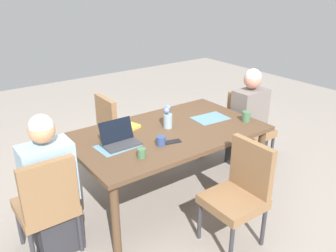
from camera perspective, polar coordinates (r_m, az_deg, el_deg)
The scene contains 17 objects.
ground_plane at distance 3.75m, azimuth 0.00°, elevation -11.30°, with size 10.00×10.00×0.00m, color gray.
dining_table at distance 3.42m, azimuth 0.00°, elevation -1.93°, with size 1.85×1.09×0.75m.
chair_head_right_left_near at distance 2.95m, azimuth -19.11°, elevation -11.63°, with size 0.44×0.44×0.90m.
person_head_right_left_near at distance 3.01m, azimuth -18.54°, elevation -10.19°, with size 0.40×0.36×1.19m.
chair_head_left_left_mid at distance 4.32m, azimuth 12.74°, elevation 0.41°, with size 0.44×0.44×0.90m.
person_head_left_left_mid at distance 4.22m, azimuth 12.98°, elevation 0.26°, with size 0.40×0.36×1.19m.
chair_far_left_far at distance 3.00m, azimuth 11.69°, elevation -10.10°, with size 0.44×0.44×0.90m.
chair_near_right_near at distance 4.10m, azimuth -8.46°, elevation -0.46°, with size 0.44×0.44×0.90m.
flower_vase at distance 3.42m, azimuth -0.05°, elevation 1.47°, with size 0.09×0.10×0.23m.
placemat_head_right_left_near at distance 3.11m, azimuth -8.25°, elevation -3.27°, with size 0.36×0.26×0.00m, color slate.
placemat_head_left_left_mid at distance 3.72m, azimuth 6.93°, elevation 1.28°, with size 0.36×0.26×0.00m, color slate.
laptop_head_right_left_near at distance 3.13m, azimuth -7.91°, elevation -2.24°, with size 0.32×0.22×0.21m.
coffee_mug_near_left at distance 3.69m, azimuth 12.65°, elevation 1.53°, with size 0.09×0.09×0.10m, color #47704C.
coffee_mug_near_right at distance 3.09m, azimuth -1.17°, elevation -2.43°, with size 0.08×0.08×0.08m, color #33477A.
coffee_mug_centre_left at distance 2.88m, azimuth -4.33°, elevation -4.44°, with size 0.07×0.07×0.08m, color #47704C.
book_red_cover at distance 3.45m, azimuth -6.40°, elevation -0.23°, with size 0.20×0.14×0.03m, color gold.
phone_black at distance 3.16m, azimuth 0.76°, elevation -2.57°, with size 0.15×0.07×0.01m, color black.
Camera 1 is at (1.83, 2.51, 2.11)m, focal length 37.33 mm.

